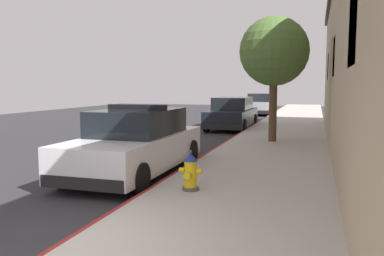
% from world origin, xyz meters
% --- Properties ---
extents(ground_plane, '(30.34, 60.00, 0.20)m').
position_xyz_m(ground_plane, '(-4.30, 10.00, -0.10)').
color(ground_plane, '#2B2B2D').
extents(sidewalk_pavement, '(3.40, 60.00, 0.17)m').
position_xyz_m(sidewalk_pavement, '(1.70, 10.00, 0.08)').
color(sidewalk_pavement, '#ADA89E').
rests_on(sidewalk_pavement, ground).
extents(curb_painted_edge, '(0.08, 60.00, 0.17)m').
position_xyz_m(curb_painted_edge, '(-0.04, 10.00, 0.08)').
color(curb_painted_edge, maroon).
rests_on(curb_painted_edge, ground).
extents(police_cruiser, '(1.94, 4.84, 1.68)m').
position_xyz_m(police_cruiser, '(-1.15, 5.02, 0.74)').
color(police_cruiser, white).
rests_on(police_cruiser, ground).
extents(parked_car_silver_ahead, '(1.94, 4.84, 1.56)m').
position_xyz_m(parked_car_silver_ahead, '(-1.00, 15.85, 0.74)').
color(parked_car_silver_ahead, black).
rests_on(parked_car_silver_ahead, ground).
extents(parked_car_dark_far, '(1.94, 4.84, 1.56)m').
position_xyz_m(parked_car_dark_far, '(-0.98, 26.38, 0.74)').
color(parked_car_dark_far, '#B2B5BA').
rests_on(parked_car_dark_far, ground).
extents(fire_hydrant, '(0.44, 0.40, 0.76)m').
position_xyz_m(fire_hydrant, '(0.75, 3.30, 0.52)').
color(fire_hydrant, '#4C4C51').
rests_on(fire_hydrant, sidewalk_pavement).
extents(street_tree, '(2.41, 2.41, 4.37)m').
position_xyz_m(street_tree, '(1.51, 10.62, 3.30)').
color(street_tree, brown).
rests_on(street_tree, sidewalk_pavement).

